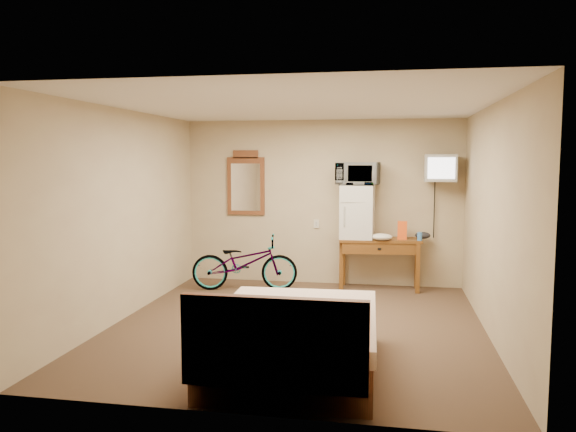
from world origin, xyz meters
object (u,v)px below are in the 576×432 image
(mini_fridge, at_px, (357,212))
(wall_mirror, at_px, (246,184))
(desk, at_px, (380,248))
(bed, at_px, (293,339))
(crt_television, at_px, (440,168))
(blue_cup, at_px, (420,236))
(bicycle, at_px, (245,263))
(microwave, at_px, (358,174))

(mini_fridge, height_order, wall_mirror, wall_mirror)
(desk, relative_size, bed, 0.62)
(mini_fridge, xyz_separation_m, crt_television, (1.16, -0.01, 0.64))
(blue_cup, distance_m, wall_mirror, 2.76)
(bed, bearing_deg, desk, 78.34)
(mini_fridge, relative_size, wall_mirror, 0.78)
(mini_fridge, bearing_deg, bicycle, -165.79)
(desk, relative_size, blue_cup, 10.06)
(desk, height_order, bicycle, bicycle)
(desk, height_order, microwave, microwave)
(microwave, relative_size, crt_television, 1.06)
(mini_fridge, bearing_deg, blue_cup, -6.37)
(desk, bearing_deg, bicycle, -168.87)
(crt_television, bearing_deg, microwave, 179.61)
(mini_fridge, relative_size, blue_cup, 6.43)
(bicycle, bearing_deg, microwave, -85.76)
(blue_cup, distance_m, crt_television, 1.01)
(wall_mirror, bearing_deg, crt_television, -4.92)
(mini_fridge, height_order, crt_television, crt_television)
(desk, bearing_deg, crt_television, 1.25)
(wall_mirror, bearing_deg, microwave, -7.90)
(microwave, distance_m, wall_mirror, 1.77)
(microwave, bearing_deg, bed, -89.64)
(mini_fridge, relative_size, bed, 0.39)
(bicycle, bearing_deg, crt_television, -91.77)
(desk, height_order, bed, bed)
(blue_cup, xyz_separation_m, wall_mirror, (-2.64, 0.34, 0.72))
(blue_cup, height_order, crt_television, crt_television)
(wall_mirror, bearing_deg, desk, -7.36)
(blue_cup, bearing_deg, bicycle, -173.00)
(mini_fridge, height_order, microwave, microwave)
(blue_cup, bearing_deg, desk, 172.51)
(blue_cup, xyz_separation_m, bicycle, (-2.50, -0.31, -0.41))
(mini_fridge, height_order, bed, mini_fridge)
(blue_cup, bearing_deg, wall_mirror, 172.61)
(desk, bearing_deg, microwave, 175.52)
(microwave, relative_size, bed, 0.30)
(crt_television, xyz_separation_m, bicycle, (-2.77, -0.40, -1.38))
(desk, height_order, wall_mirror, wall_mirror)
(mini_fridge, distance_m, bed, 3.53)
(crt_television, height_order, bed, crt_television)
(desk, distance_m, bicycle, 1.99)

